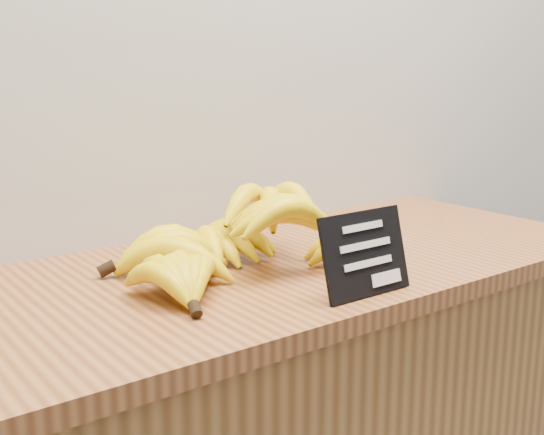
% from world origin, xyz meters
% --- Properties ---
extents(counter_top, '(1.33, 0.54, 0.03)m').
position_xyz_m(counter_top, '(0.09, 2.75, 0.92)').
color(counter_top, '#975A2E').
rests_on(counter_top, counter).
extents(chalkboard_sign, '(0.15, 0.04, 0.12)m').
position_xyz_m(chalkboard_sign, '(0.14, 2.54, 0.99)').
color(chalkboard_sign, black).
rests_on(chalkboard_sign, counter_top).
extents(banana_pile, '(0.52, 0.38, 0.12)m').
position_xyz_m(banana_pile, '(0.07, 2.74, 0.98)').
color(banana_pile, yellow).
rests_on(banana_pile, counter_top).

